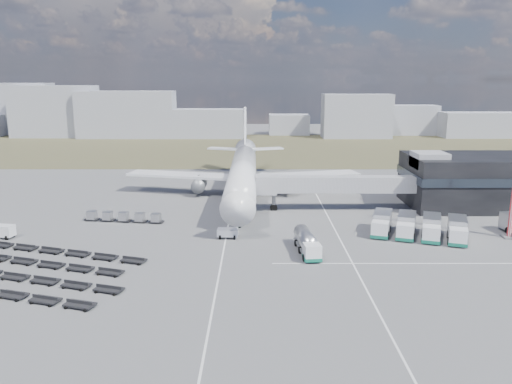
{
  "coord_description": "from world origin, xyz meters",
  "views": [
    {
      "loc": [
        2.73,
        -72.23,
        24.56
      ],
      "look_at": [
        2.8,
        18.64,
        4.0
      ],
      "focal_mm": 35.0,
      "sensor_mm": 36.0,
      "label": 1
    }
  ],
  "objects": [
    {
      "name": "service_trucks_near",
      "position": [
        28.66,
        3.77,
        1.71
      ],
      "size": [
        15.96,
        12.05,
        3.15
      ],
      "rotation": [
        0.0,
        0.0,
        -0.34
      ],
      "color": "white",
      "rests_on": "ground"
    },
    {
      "name": "airliner",
      "position": [
        0.0,
        32.38,
        5.29
      ],
      "size": [
        51.59,
        64.53,
        17.62
      ],
      "color": "white",
      "rests_on": "ground"
    },
    {
      "name": "uld_row",
      "position": [
        -20.52,
        12.41,
        0.94
      ],
      "size": [
        14.35,
        3.47,
        1.57
      ],
      "rotation": [
        0.0,
        0.0,
        -0.14
      ],
      "color": "black",
      "rests_on": "ground"
    },
    {
      "name": "ground",
      "position": [
        0.0,
        0.0,
        0.0
      ],
      "size": [
        420.0,
        420.0,
        0.0
      ],
      "primitive_type": "plane",
      "color": "#565659",
      "rests_on": "ground"
    },
    {
      "name": "terminal",
      "position": [
        47.77,
        23.96,
        5.25
      ],
      "size": [
        30.4,
        16.4,
        11.0
      ],
      "color": "black",
      "rests_on": "ground"
    },
    {
      "name": "skyline",
      "position": [
        -27.23,
        147.45,
        8.36
      ],
      "size": [
        294.46,
        26.85,
        22.99
      ],
      "color": "#9799A5",
      "rests_on": "ground"
    },
    {
      "name": "utility_van",
      "position": [
        -37.49,
        3.3,
        1.06
      ],
      "size": [
        4.16,
        2.45,
        2.12
      ],
      "primitive_type": "cube",
      "rotation": [
        0.0,
        0.0,
        -0.18
      ],
      "color": "white",
      "rests_on": "ground"
    },
    {
      "name": "baggage_dollies",
      "position": [
        -27.61,
        -11.1,
        0.4
      ],
      "size": [
        32.6,
        23.73,
        0.81
      ],
      "rotation": [
        0.0,
        0.0,
        -0.3
      ],
      "color": "black",
      "rests_on": "ground"
    },
    {
      "name": "jet_bridge",
      "position": [
        15.9,
        20.42,
        5.05
      ],
      "size": [
        30.3,
        3.8,
        7.05
      ],
      "color": "#939399",
      "rests_on": "ground"
    },
    {
      "name": "fuel_tanker",
      "position": [
        10.17,
        -3.64,
        1.52
      ],
      "size": [
        3.3,
        9.6,
        3.04
      ],
      "rotation": [
        0.0,
        0.0,
        0.1
      ],
      "color": "white",
      "rests_on": "ground"
    },
    {
      "name": "lane_markings",
      "position": [
        9.77,
        3.0,
        0.01
      ],
      "size": [
        47.12,
        110.0,
        0.01
      ],
      "color": "silver",
      "rests_on": "ground"
    },
    {
      "name": "grass_strip",
      "position": [
        0.0,
        110.0,
        0.01
      ],
      "size": [
        420.0,
        90.0,
        0.01
      ],
      "primitive_type": "cube",
      "color": "#443D29",
      "rests_on": "ground"
    },
    {
      "name": "pushback_tug",
      "position": [
        -1.71,
        3.35,
        0.74
      ],
      "size": [
        3.33,
        1.95,
        1.47
      ],
      "primitive_type": "cube",
      "rotation": [
        0.0,
        0.0,
        -0.03
      ],
      "color": "white",
      "rests_on": "ground"
    },
    {
      "name": "catering_truck",
      "position": [
        4.14,
        39.09,
        1.57
      ],
      "size": [
        4.96,
        7.21,
        3.06
      ],
      "rotation": [
        0.0,
        0.0,
        -0.37
      ],
      "color": "white",
      "rests_on": "ground"
    }
  ]
}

